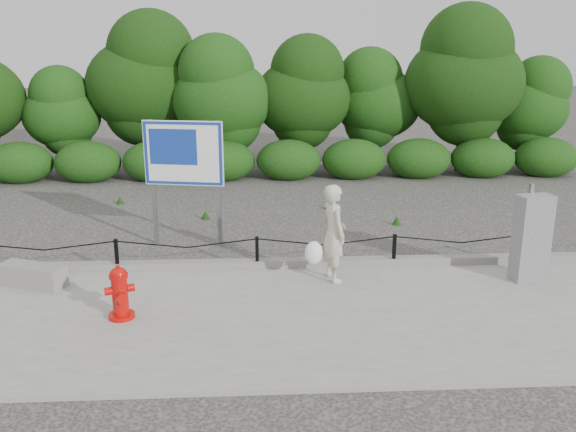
{
  "coord_description": "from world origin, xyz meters",
  "views": [
    {
      "loc": [
        -0.0,
        -10.37,
        4.07
      ],
      "look_at": [
        0.57,
        0.2,
        1.0
      ],
      "focal_mm": 38.0,
      "sensor_mm": 36.0,
      "label": 1
    }
  ],
  "objects_px": {
    "concrete_block": "(33,275)",
    "pedestrian": "(332,234)",
    "utility_cabinet": "(531,238)",
    "advertising_sign": "(183,159)",
    "fire_hydrant": "(120,293)"
  },
  "relations": [
    {
      "from": "concrete_block",
      "to": "pedestrian",
      "type": "bearing_deg",
      "value": -0.16
    },
    {
      "from": "utility_cabinet",
      "to": "advertising_sign",
      "type": "distance_m",
      "value": 6.59
    },
    {
      "from": "concrete_block",
      "to": "utility_cabinet",
      "type": "bearing_deg",
      "value": -1.24
    },
    {
      "from": "pedestrian",
      "to": "utility_cabinet",
      "type": "bearing_deg",
      "value": -109.07
    },
    {
      "from": "concrete_block",
      "to": "advertising_sign",
      "type": "bearing_deg",
      "value": 42.73
    },
    {
      "from": "fire_hydrant",
      "to": "utility_cabinet",
      "type": "bearing_deg",
      "value": -11.09
    },
    {
      "from": "fire_hydrant",
      "to": "advertising_sign",
      "type": "bearing_deg",
      "value": 59.3
    },
    {
      "from": "pedestrian",
      "to": "utility_cabinet",
      "type": "distance_m",
      "value": 3.39
    },
    {
      "from": "utility_cabinet",
      "to": "advertising_sign",
      "type": "bearing_deg",
      "value": 148.93
    },
    {
      "from": "concrete_block",
      "to": "utility_cabinet",
      "type": "xyz_separation_m",
      "value": [
        8.44,
        -0.18,
        0.57
      ]
    },
    {
      "from": "fire_hydrant",
      "to": "pedestrian",
      "type": "relative_size",
      "value": 0.49
    },
    {
      "from": "pedestrian",
      "to": "concrete_block",
      "type": "bearing_deg",
      "value": 73.63
    },
    {
      "from": "fire_hydrant",
      "to": "utility_cabinet",
      "type": "height_order",
      "value": "utility_cabinet"
    },
    {
      "from": "concrete_block",
      "to": "advertising_sign",
      "type": "xyz_separation_m",
      "value": [
        2.35,
        2.17,
        1.54
      ]
    },
    {
      "from": "pedestrian",
      "to": "concrete_block",
      "type": "relative_size",
      "value": 1.48
    }
  ]
}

